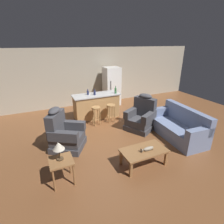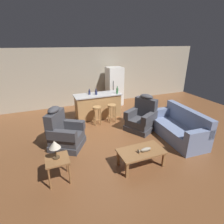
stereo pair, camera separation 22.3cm
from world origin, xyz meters
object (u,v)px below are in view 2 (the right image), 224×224
at_px(bar_stool_left, 97,112).
at_px(end_table, 58,163).
at_px(bar_stool_right, 112,110).
at_px(bottle_wine_dark, 117,91).
at_px(refrigerator, 114,86).
at_px(fish_figurine, 145,150).
at_px(coffee_table, 141,153).
at_px(bottle_short_amber, 89,92).
at_px(kitchen_island, 98,106).
at_px(couch, 179,128).
at_px(table_lamp, 55,145).
at_px(bottle_tall_green, 96,92).
at_px(recliner_near_lamp, 64,133).
at_px(recliner_near_island, 142,118).

bearing_deg(bar_stool_left, end_table, -124.26).
distance_m(bar_stool_right, bottle_wine_dark, 0.84).
bearing_deg(refrigerator, fish_figurine, -103.82).
height_order(coffee_table, bar_stool_left, bar_stool_left).
bearing_deg(end_table, bar_stool_left, 55.74).
bearing_deg(bar_stool_right, bottle_short_amber, 131.55).
relative_size(coffee_table, kitchen_island, 0.61).
relative_size(couch, bar_stool_right, 2.87).
distance_m(table_lamp, bottle_tall_green, 3.44).
xyz_separation_m(bar_stool_right, bottle_short_amber, (-0.64, 0.72, 0.56)).
height_order(kitchen_island, bottle_wine_dark, bottle_wine_dark).
bearing_deg(fish_figurine, recliner_near_lamp, 135.68).
relative_size(couch, recliner_near_lamp, 1.62).
relative_size(couch, refrigerator, 1.11).
bearing_deg(bottle_tall_green, bar_stool_right, -55.41).
relative_size(recliner_near_island, bar_stool_right, 1.76).
xyz_separation_m(recliner_near_lamp, bar_stool_left, (1.31, 1.05, 0.05)).
height_order(coffee_table, bar_stool_right, bar_stool_right).
relative_size(kitchen_island, bottle_tall_green, 7.89).
height_order(coffee_table, recliner_near_island, recliner_near_island).
distance_m(recliner_near_island, table_lamp, 3.28).
relative_size(end_table, bar_stool_right, 0.82).
relative_size(bottle_tall_green, bottle_wine_dark, 0.79).
distance_m(coffee_table, bottle_tall_green, 3.26).
relative_size(bar_stool_right, bottle_wine_dark, 2.35).
relative_size(kitchen_island, bar_stool_right, 2.65).
distance_m(couch, table_lamp, 3.74).
height_order(end_table, kitchen_island, kitchen_island).
bearing_deg(bottle_tall_green, end_table, -121.05).
bearing_deg(refrigerator, end_table, -126.00).
bearing_deg(bar_stool_right, bottle_wine_dark, 48.13).
distance_m(bar_stool_left, bottle_tall_green, 0.83).
relative_size(end_table, bottle_tall_green, 2.45).
relative_size(recliner_near_lamp, bottle_tall_green, 5.26).
height_order(refrigerator, bottle_wine_dark, refrigerator).
height_order(coffee_table, fish_figurine, fish_figurine).
xyz_separation_m(coffee_table, couch, (1.77, 0.70, -0.02)).
bearing_deg(fish_figurine, table_lamp, 170.92).
distance_m(bar_stool_left, refrigerator, 2.36).
xyz_separation_m(recliner_near_lamp, table_lamp, (-0.31, -1.29, 0.45)).
relative_size(coffee_table, recliner_near_lamp, 0.92).
relative_size(kitchen_island, bar_stool_left, 2.65).
xyz_separation_m(bottle_short_amber, bottle_wine_dark, (1.03, -0.27, 0.03)).
bearing_deg(recliner_near_lamp, kitchen_island, 79.45).
height_order(recliner_near_lamp, bar_stool_left, recliner_near_lamp).
distance_m(end_table, refrigerator, 5.20).
bearing_deg(refrigerator, bar_stool_right, -115.16).
xyz_separation_m(couch, bar_stool_right, (-1.48, 1.90, 0.13)).
bearing_deg(bar_stool_left, couch, -42.73).
height_order(fish_figurine, bottle_short_amber, bottle_short_amber).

